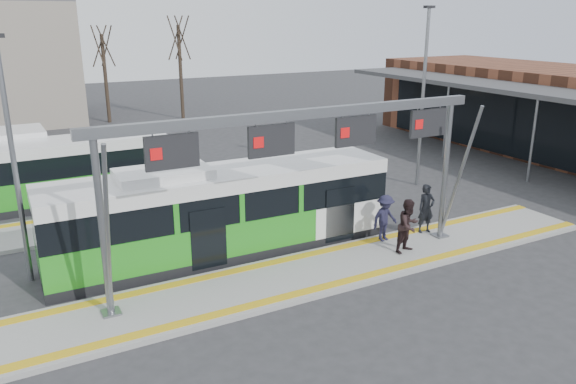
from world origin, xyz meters
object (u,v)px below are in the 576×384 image
passenger_b (409,226)px  passenger_c (385,218)px  hero_bus (222,212)px  gantry (306,144)px  passenger_a (426,209)px

passenger_b → passenger_c: (-0.08, 1.20, -0.08)m
passenger_c → hero_bus: bearing=151.8°
gantry → passenger_b: bearing=-7.1°
passenger_b → passenger_a: bearing=18.4°
gantry → passenger_c: gantry is taller
gantry → hero_bus: size_ratio=1.08×
hero_bus → passenger_b: 6.45m
passenger_b → passenger_c: passenger_b is taller
hero_bus → passenger_c: 5.86m
gantry → hero_bus: gantry is taller
passenger_b → hero_bus: bearing=135.8°
passenger_a → passenger_b: passenger_b is taller
gantry → passenger_a: (5.63, 0.65, -3.21)m
passenger_a → gantry: bearing=-164.7°
passenger_a → passenger_b: bearing=-139.2°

